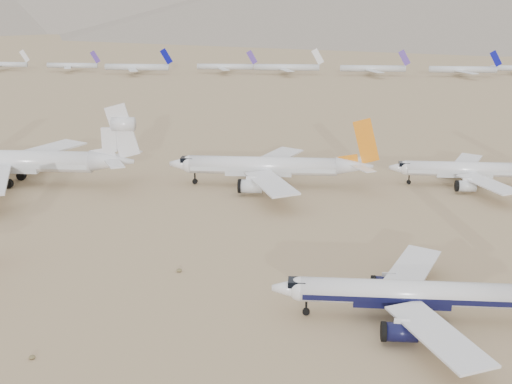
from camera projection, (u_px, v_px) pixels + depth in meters
The scene contains 6 objects.
ground at pixel (363, 318), 94.76m from camera, with size 7000.00×7000.00×0.00m, color #9A8159.
main_airliner at pixel (420, 294), 93.26m from camera, with size 41.70×40.73×14.72m.
row2_gold_tail at pixel (475, 170), 161.28m from camera, with size 41.00×40.10×14.60m.
row2_orange_tail at pixel (271, 167), 160.92m from camera, with size 49.68×48.60×17.72m.
row2_white_trijet at pixel (19, 161), 161.95m from camera, with size 59.86×58.50×21.21m.
distant_storage_row at pixel (311, 68), 401.07m from camera, with size 519.52×55.88×14.00m.
Camera 1 is at (-8.71, -86.41, 45.12)m, focal length 45.00 mm.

